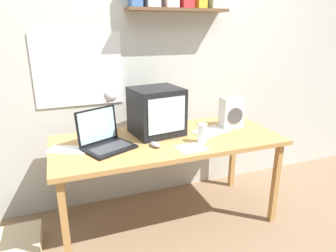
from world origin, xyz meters
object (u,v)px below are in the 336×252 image
laptop (104,138)px  desk_lamp (110,103)px  space_heater (232,112)px  juice_glass (202,134)px  computer_mouse (155,145)px  crt_monitor (156,111)px  open_notebook (211,131)px  loose_paper_near_laptop (191,148)px  floor_cushion (9,249)px  printed_handout (68,150)px  corner_desk (168,145)px

laptop → desk_lamp: 0.30m
laptop → space_heater: 1.10m
juice_glass → computer_mouse: bearing=172.9°
crt_monitor → laptop: size_ratio=1.02×
open_notebook → loose_paper_near_laptop: size_ratio=1.59×
loose_paper_near_laptop → floor_cushion: bearing=169.1°
crt_monitor → computer_mouse: crt_monitor is taller
juice_glass → printed_handout: juice_glass is taller
desk_lamp → open_notebook: size_ratio=1.17×
desk_lamp → space_heater: (1.00, -0.14, -0.14)m
loose_paper_near_laptop → computer_mouse: bearing=152.2°
space_heater → loose_paper_near_laptop: size_ratio=1.26×
crt_monitor → corner_desk: bearing=-80.0°
desk_lamp → juice_glass: (0.60, -0.38, -0.20)m
crt_monitor → desk_lamp: size_ratio=1.11×
corner_desk → crt_monitor: 0.28m
computer_mouse → crt_monitor: bearing=69.2°
floor_cushion → space_heater: bearing=2.2°
printed_handout → floor_cushion: bearing=-176.4°
corner_desk → loose_paper_near_laptop: 0.27m
corner_desk → floor_cushion: size_ratio=4.07×
juice_glass → printed_handout: 0.97m
computer_mouse → printed_handout: bearing=165.0°
juice_glass → printed_handout: bearing=167.9°
computer_mouse → laptop: bearing=159.9°
laptop → open_notebook: laptop is taller
open_notebook → printed_handout: 1.13m
space_heater → open_notebook: bearing=-165.2°
crt_monitor → printed_handout: crt_monitor is taller
corner_desk → printed_handout: bearing=177.5°
open_notebook → space_heater: bearing=12.1°
crt_monitor → loose_paper_near_laptop: crt_monitor is taller
loose_paper_near_laptop → crt_monitor: bearing=108.5°
corner_desk → open_notebook: 0.40m
laptop → corner_desk: bearing=-24.6°
floor_cushion → laptop: bearing=-0.2°
crt_monitor → space_heater: crt_monitor is taller
laptop → floor_cushion: 1.04m
corner_desk → desk_lamp: desk_lamp is taller
computer_mouse → open_notebook: 0.56m
printed_handout → floor_cushion: printed_handout is taller
juice_glass → laptop: bearing=166.3°
space_heater → floor_cushion: bearing=-175.1°
desk_lamp → loose_paper_near_laptop: 0.71m
floor_cushion → open_notebook: bearing=0.9°
laptop → desk_lamp: (0.09, 0.21, 0.20)m
laptop → printed_handout: bearing=147.8°
crt_monitor → laptop: (-0.44, -0.14, -0.12)m
crt_monitor → floor_cushion: (-1.16, -0.14, -0.87)m
space_heater → loose_paper_near_laptop: (-0.52, -0.32, -0.13)m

